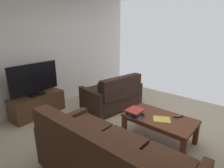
{
  "coord_description": "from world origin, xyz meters",
  "views": [
    {
      "loc": [
        -1.32,
        2.26,
        1.8
      ],
      "look_at": [
        0.53,
        0.14,
        0.93
      ],
      "focal_mm": 29.42,
      "sensor_mm": 36.0,
      "label": 1
    }
  ],
  "objects_px": {
    "sofa_main": "(107,161)",
    "book_stack": "(135,113)",
    "coffee_table": "(160,121)",
    "flat_tv": "(34,79)",
    "loose_magazine": "(162,119)",
    "loveseat_near": "(113,94)",
    "tv_remote": "(178,117)",
    "tv_stand": "(38,105)"
  },
  "relations": [
    {
      "from": "coffee_table",
      "to": "flat_tv",
      "type": "xyz_separation_m",
      "value": [
        2.38,
        0.86,
        0.45
      ]
    },
    {
      "from": "coffee_table",
      "to": "tv_stand",
      "type": "bearing_deg",
      "value": 19.86
    },
    {
      "from": "sofa_main",
      "to": "tv_stand",
      "type": "height_order",
      "value": "sofa_main"
    },
    {
      "from": "loose_magazine",
      "to": "coffee_table",
      "type": "bearing_deg",
      "value": -159.5
    },
    {
      "from": "sofa_main",
      "to": "loveseat_near",
      "type": "distance_m",
      "value": 2.2
    },
    {
      "from": "tv_stand",
      "to": "loose_magazine",
      "type": "xyz_separation_m",
      "value": [
        -2.44,
        -0.82,
        0.19
      ]
    },
    {
      "from": "tv_stand",
      "to": "book_stack",
      "type": "height_order",
      "value": "book_stack"
    },
    {
      "from": "coffee_table",
      "to": "book_stack",
      "type": "relative_size",
      "value": 3.61
    },
    {
      "from": "sofa_main",
      "to": "coffee_table",
      "type": "distance_m",
      "value": 1.28
    },
    {
      "from": "tv_stand",
      "to": "loveseat_near",
      "type": "bearing_deg",
      "value": -128.08
    },
    {
      "from": "loveseat_near",
      "to": "loose_magazine",
      "type": "bearing_deg",
      "value": 161.48
    },
    {
      "from": "sofa_main",
      "to": "coffee_table",
      "type": "height_order",
      "value": "sofa_main"
    },
    {
      "from": "loveseat_near",
      "to": "tv_stand",
      "type": "distance_m",
      "value": 1.65
    },
    {
      "from": "flat_tv",
      "to": "loose_magazine",
      "type": "height_order",
      "value": "flat_tv"
    },
    {
      "from": "coffee_table",
      "to": "loose_magazine",
      "type": "relative_size",
      "value": 4.21
    },
    {
      "from": "flat_tv",
      "to": "tv_remote",
      "type": "bearing_deg",
      "value": -157.78
    },
    {
      "from": "loveseat_near",
      "to": "coffee_table",
      "type": "relative_size",
      "value": 1.22
    },
    {
      "from": "tv_remote",
      "to": "loose_magazine",
      "type": "bearing_deg",
      "value": 56.43
    },
    {
      "from": "flat_tv",
      "to": "loose_magazine",
      "type": "xyz_separation_m",
      "value": [
        -2.44,
        -0.81,
        -0.38
      ]
    },
    {
      "from": "loveseat_near",
      "to": "tv_remote",
      "type": "xyz_separation_m",
      "value": [
        -1.59,
        0.23,
        0.07
      ]
    },
    {
      "from": "tv_stand",
      "to": "flat_tv",
      "type": "height_order",
      "value": "flat_tv"
    },
    {
      "from": "sofa_main",
      "to": "loose_magazine",
      "type": "relative_size",
      "value": 7.29
    },
    {
      "from": "coffee_table",
      "to": "loose_magazine",
      "type": "distance_m",
      "value": 0.1
    },
    {
      "from": "sofa_main",
      "to": "coffee_table",
      "type": "relative_size",
      "value": 1.73
    },
    {
      "from": "sofa_main",
      "to": "loose_magazine",
      "type": "distance_m",
      "value": 1.23
    },
    {
      "from": "tv_stand",
      "to": "loose_magazine",
      "type": "bearing_deg",
      "value": -161.53
    },
    {
      "from": "tv_stand",
      "to": "tv_remote",
      "type": "distance_m",
      "value": 2.82
    },
    {
      "from": "flat_tv",
      "to": "tv_stand",
      "type": "bearing_deg",
      "value": 82.16
    },
    {
      "from": "sofa_main",
      "to": "book_stack",
      "type": "height_order",
      "value": "sofa_main"
    },
    {
      "from": "loveseat_near",
      "to": "flat_tv",
      "type": "xyz_separation_m",
      "value": [
        1.01,
        1.29,
        0.45
      ]
    },
    {
      "from": "coffee_table",
      "to": "book_stack",
      "type": "xyz_separation_m",
      "value": [
        0.33,
        0.22,
        0.12
      ]
    },
    {
      "from": "flat_tv",
      "to": "tv_remote",
      "type": "xyz_separation_m",
      "value": [
        -2.61,
        -1.07,
        -0.38
      ]
    },
    {
      "from": "flat_tv",
      "to": "loose_magazine",
      "type": "relative_size",
      "value": 3.97
    },
    {
      "from": "sofa_main",
      "to": "tv_remote",
      "type": "relative_size",
      "value": 12.24
    },
    {
      "from": "coffee_table",
      "to": "book_stack",
      "type": "bearing_deg",
      "value": 33.6
    },
    {
      "from": "coffee_table",
      "to": "flat_tv",
      "type": "distance_m",
      "value": 2.57
    },
    {
      "from": "tv_stand",
      "to": "book_stack",
      "type": "relative_size",
      "value": 3.65
    },
    {
      "from": "sofa_main",
      "to": "loose_magazine",
      "type": "xyz_separation_m",
      "value": [
        -0.04,
        -1.23,
        0.04
      ]
    },
    {
      "from": "sofa_main",
      "to": "flat_tv",
      "type": "bearing_deg",
      "value": -9.87
    },
    {
      "from": "tv_stand",
      "to": "loose_magazine",
      "type": "relative_size",
      "value": 4.26
    },
    {
      "from": "coffee_table",
      "to": "tv_stand",
      "type": "height_order",
      "value": "tv_stand"
    },
    {
      "from": "sofa_main",
      "to": "book_stack",
      "type": "distance_m",
      "value": 1.12
    }
  ]
}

